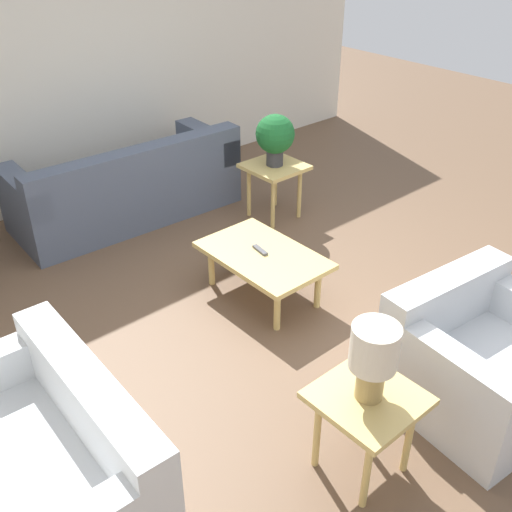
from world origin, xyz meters
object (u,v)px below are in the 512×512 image
(armchair, at_px, (479,361))
(loveseat, at_px, (41,471))
(side_table_lamp, at_px, (366,408))
(potted_plant, at_px, (275,136))
(table_lamp, at_px, (373,355))
(sofa, at_px, (128,189))
(side_table_plant, at_px, (274,173))
(coffee_table, at_px, (263,258))

(armchair, height_order, loveseat, same)
(armchair, height_order, side_table_lamp, armchair)
(potted_plant, height_order, table_lamp, potted_plant)
(loveseat, relative_size, table_lamp, 3.19)
(loveseat, height_order, table_lamp, table_lamp)
(armchair, bearing_deg, sofa, 101.65)
(potted_plant, bearing_deg, armchair, 164.54)
(side_table_lamp, xyz_separation_m, potted_plant, (2.53, -1.67, 0.37))
(side_table_plant, bearing_deg, potted_plant, -56.31)
(loveseat, height_order, side_table_lamp, loveseat)
(side_table_lamp, bearing_deg, side_table_plant, -33.43)
(potted_plant, distance_m, table_lamp, 3.03)
(coffee_table, bearing_deg, table_lamp, 156.36)
(sofa, bearing_deg, coffee_table, 95.38)
(sofa, height_order, side_table_plant, sofa)
(armchair, bearing_deg, side_table_plant, 80.77)
(armchair, relative_size, loveseat, 0.77)
(table_lamp, bearing_deg, loveseat, 58.24)
(loveseat, distance_m, side_table_plant, 3.50)
(loveseat, relative_size, coffee_table, 1.42)
(armchair, distance_m, side_table_lamp, 0.96)
(armchair, relative_size, table_lamp, 2.44)
(armchair, height_order, side_table_plant, armchair)
(loveseat, bearing_deg, armchair, 69.05)
(armchair, distance_m, potted_plant, 2.79)
(armchair, relative_size, potted_plant, 2.22)
(side_table_plant, bearing_deg, coffee_table, 133.93)
(potted_plant, bearing_deg, side_table_lamp, 146.57)
(sofa, xyz_separation_m, table_lamp, (-3.44, 0.60, 0.51))
(sofa, bearing_deg, side_table_plant, 142.06)
(sofa, relative_size, side_table_plant, 4.01)
(coffee_table, relative_size, side_table_lamp, 1.83)
(loveseat, relative_size, side_table_lamp, 2.60)
(coffee_table, relative_size, table_lamp, 2.24)
(side_table_plant, distance_m, side_table_lamp, 3.03)
(sofa, height_order, table_lamp, table_lamp)
(loveseat, distance_m, side_table_lamp, 1.67)
(side_table_plant, bearing_deg, loveseat, 118.26)
(sofa, distance_m, table_lamp, 3.53)
(potted_plant, xyz_separation_m, table_lamp, (-2.53, 1.67, -0.02))
(coffee_table, height_order, side_table_lamp, side_table_lamp)
(loveseat, relative_size, potted_plant, 2.90)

